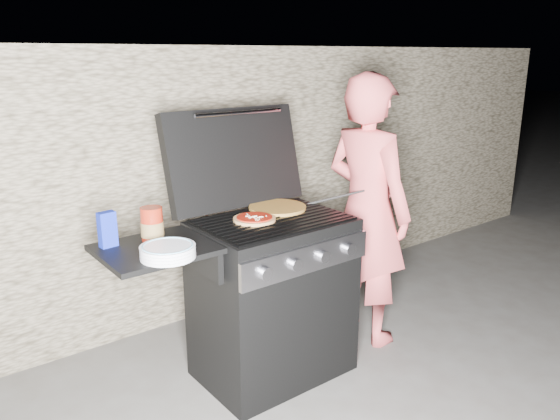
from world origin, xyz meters
TOP-DOWN VIEW (x-y plane):
  - ground at (0.00, 0.00)m, footprint 50.00×50.00m
  - stone_wall at (0.00, 1.05)m, footprint 8.00×0.35m
  - gas_grill at (-0.25, 0.00)m, footprint 1.34×0.79m
  - pizza_topped at (-0.09, 0.03)m, footprint 0.24×0.24m
  - pizza_plain at (0.13, 0.13)m, footprint 0.36×0.36m
  - sauce_jar at (-0.64, 0.09)m, footprint 0.12×0.12m
  - blue_carton at (-0.84, 0.13)m, footprint 0.08×0.05m
  - plate_stack at (-0.69, -0.16)m, footprint 0.31×0.31m
  - person at (0.72, 0.00)m, footprint 0.44×0.63m
  - tongs at (0.56, 0.00)m, footprint 0.46×0.22m

SIDE VIEW (x-z plane):
  - ground at x=0.00m, z-range 0.00..0.00m
  - gas_grill at x=-0.25m, z-range 0.00..0.91m
  - person at x=0.72m, z-range 0.00..1.65m
  - stone_wall at x=0.00m, z-range 0.00..1.80m
  - pizza_plain at x=0.13m, z-range 0.91..0.93m
  - pizza_topped at x=-0.09m, z-range 0.91..0.94m
  - plate_stack at x=-0.69m, z-range 0.90..0.96m
  - tongs at x=0.56m, z-range 0.91..1.01m
  - sauce_jar at x=-0.64m, z-range 0.90..1.06m
  - blue_carton at x=-0.84m, z-range 0.90..1.07m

